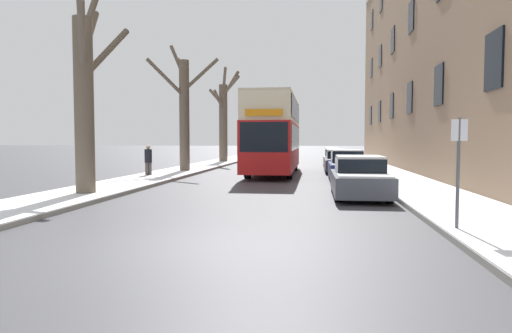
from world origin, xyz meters
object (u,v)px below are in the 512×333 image
Objects in this scene: parked_car_3 at (336,158)px; street_sign_post at (458,168)px; parked_car_0 at (359,178)px; bare_tree_left_0 at (85,93)px; bare_tree_left_1 at (184,110)px; parked_car_1 at (347,167)px; bare_tree_left_2 at (224,118)px; pedestrian_left_sidewalk at (148,160)px; double_decker_bus at (274,131)px; parked_car_2 at (340,162)px.

parked_car_3 is 24.92m from street_sign_post.
parked_car_0 is at bearing -90.00° from parked_car_3.
bare_tree_left_0 is 22.05m from parked_car_3.
bare_tree_left_1 is 1.70× the size of parked_car_0.
bare_tree_left_0 is at bearing -140.60° from parked_car_1.
bare_tree_left_0 is 12.52m from parked_car_1.
bare_tree_left_2 is 1.88× the size of parked_car_0.
parked_car_3 is 2.50× the size of pedestrian_left_sidewalk.
pedestrian_left_sidewalk is at bearing 131.44° from street_sign_post.
double_decker_bus is at bearing 110.36° from parked_car_0.
bare_tree_left_2 is at bearing 112.37° from parked_car_0.
street_sign_post is (1.39, -18.71, 0.75)m from parked_car_2.
bare_tree_left_2 is at bearing 131.82° from parked_car_2.
bare_tree_left_0 is 16.77m from parked_car_2.
bare_tree_left_1 is at bearing 89.84° from bare_tree_left_0.
pedestrian_left_sidewalk is at bearing 95.72° from bare_tree_left_0.
pedestrian_left_sidewalk is 17.52m from street_sign_post.
parked_car_2 is 1.86× the size of street_sign_post.
double_decker_bus reaches higher than pedestrian_left_sidewalk.
bare_tree_left_0 is 1.82× the size of parked_car_1.
bare_tree_left_1 reaches higher than street_sign_post.
bare_tree_left_2 is at bearing 119.96° from parked_car_1.
parked_car_1 is (9.37, -4.06, -3.09)m from bare_tree_left_1.
double_decker_bus is 7.47m from pedestrian_left_sidewalk.
bare_tree_left_1 is 12.35m from bare_tree_left_2.
bare_tree_left_0 is 4.39× the size of pedestrian_left_sidewalk.
bare_tree_left_0 is 12.16m from street_sign_post.
parked_car_0 is (9.37, -10.63, -3.12)m from bare_tree_left_1.
pedestrian_left_sidewalk is (-0.75, -16.15, -2.99)m from bare_tree_left_2.
bare_tree_left_2 is 14.56m from parked_car_2.
street_sign_post is (5.30, -16.85, -1.11)m from double_decker_bus.
bare_tree_left_2 reaches higher than parked_car_3.
parked_car_1 is at bearing 134.62° from pedestrian_left_sidewalk.
parked_car_0 is 1.01× the size of parked_car_2.
parked_car_0 is (9.41, 1.16, -2.93)m from bare_tree_left_0.
parked_car_1 is 11.99m from parked_car_3.
bare_tree_left_0 is 0.98× the size of bare_tree_left_1.
pedestrian_left_sidewalk is (-0.80, 7.99, -2.64)m from bare_tree_left_0.
bare_tree_left_1 is at bearing 122.44° from street_sign_post.
bare_tree_left_0 is 3.13× the size of street_sign_post.
parked_car_1 is 0.93× the size of parked_car_2.
bare_tree_left_1 is at bearing -89.62° from bare_tree_left_2.
parked_car_2 is (9.46, -10.57, -3.30)m from bare_tree_left_2.
bare_tree_left_2 is 1.89× the size of parked_car_2.
parked_car_3 is at bearing 93.19° from street_sign_post.
double_decker_bus is (5.54, -12.43, -1.44)m from bare_tree_left_2.
pedestrian_left_sidewalk is at bearing 146.22° from parked_car_0.
street_sign_post reaches higher than parked_car_2.
double_decker_bus is 2.55× the size of parked_car_3.
double_decker_bus is at bearing -0.83° from bare_tree_left_1.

